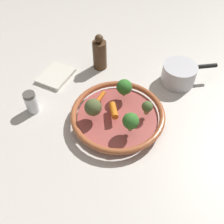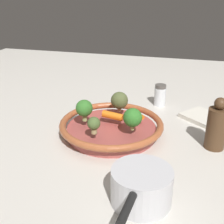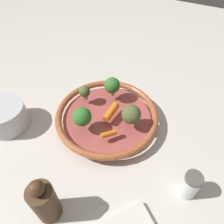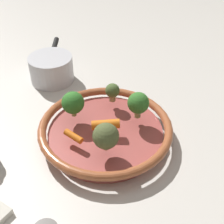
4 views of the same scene
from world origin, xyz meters
The scene contains 12 objects.
ground_plane centered at (0.00, 0.00, 0.00)m, with size 2.13×2.13×0.00m, color beige.
serving_bowl centered at (0.00, 0.00, 0.03)m, with size 0.32×0.32×0.05m.
baby_carrot_near_rim centered at (0.00, 0.01, 0.06)m, with size 0.02×0.02×0.06m, color orange.
baby_carrot_left centered at (0.07, 0.04, 0.05)m, with size 0.01×0.01×0.05m, color orange.
broccoli_floret_large centered at (-0.03, -0.09, 0.08)m, with size 0.04×0.04×0.05m.
broccoli_floret_mid centered at (0.07, -0.04, 0.08)m, with size 0.05×0.05×0.06m.
broccoli_floret_edge centered at (0.01, 0.08, 0.08)m, with size 0.06×0.06×0.06m.
broccoli_floret_small centered at (-0.08, -0.02, 0.09)m, with size 0.05×0.05×0.07m.
salt_shaker centered at (0.12, 0.28, 0.04)m, with size 0.04×0.04×0.08m.
pepper_mill centered at (0.30, 0.00, 0.07)m, with size 0.06×0.06×0.15m.
saucepan centered at (0.14, -0.28, 0.04)m, with size 0.13×0.21×0.08m.
dish_towel centered at (0.28, 0.19, 0.01)m, with size 0.14×0.11×0.01m, color silver.
Camera 1 is at (-0.53, 0.14, 0.67)m, focal length 40.11 mm.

